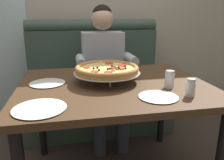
{
  "coord_description": "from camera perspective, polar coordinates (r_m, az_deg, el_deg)",
  "views": [
    {
      "loc": [
        -0.28,
        -1.38,
        1.19
      ],
      "look_at": [
        -0.02,
        -0.03,
        0.78
      ],
      "focal_mm": 35.92,
      "sensor_mm": 36.0,
      "label": 1
    }
  ],
  "objects": [
    {
      "name": "plate_near_left",
      "position": [
        1.25,
        11.71,
        -3.91
      ],
      "size": [
        0.22,
        0.22,
        0.02
      ],
      "color": "white",
      "rests_on": "dining_table"
    },
    {
      "name": "pizza",
      "position": [
        1.49,
        -1.29,
        2.71
      ],
      "size": [
        0.44,
        0.44,
        0.12
      ],
      "color": "silver",
      "rests_on": "dining_table"
    },
    {
      "name": "booth_bench",
      "position": [
        2.49,
        -3.94,
        -2.07
      ],
      "size": [
        1.47,
        0.78,
        1.13
      ],
      "color": "#384C42",
      "rests_on": "ground_plane"
    },
    {
      "name": "plate_near_right",
      "position": [
        1.14,
        -17.98,
        -6.57
      ],
      "size": [
        0.26,
        0.26,
        0.02
      ],
      "color": "white",
      "rests_on": "dining_table"
    },
    {
      "name": "shaker_pepper_flakes",
      "position": [
        1.42,
        14.41,
        -0.11
      ],
      "size": [
        0.06,
        0.06,
        0.11
      ],
      "color": "white",
      "rests_on": "dining_table"
    },
    {
      "name": "diner_main",
      "position": [
        2.15,
        -1.98,
        3.64
      ],
      "size": [
        0.54,
        0.64,
        1.27
      ],
      "color": "#2D3342",
      "rests_on": "ground_plane"
    },
    {
      "name": "dining_table",
      "position": [
        1.51,
        0.5,
        -3.94
      ],
      "size": [
        1.22,
        0.98,
        0.75
      ],
      "color": "#4C331E",
      "rests_on": "ground_plane"
    },
    {
      "name": "plate_far_side",
      "position": [
        1.52,
        -16.13,
        -0.54
      ],
      "size": [
        0.23,
        0.23,
        0.02
      ],
      "color": "white",
      "rests_on": "dining_table"
    },
    {
      "name": "shaker_oregano",
      "position": [
        1.31,
        19.36,
        -2.12
      ],
      "size": [
        0.05,
        0.05,
        0.1
      ],
      "color": "white",
      "rests_on": "dining_table"
    }
  ]
}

